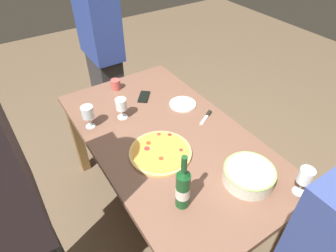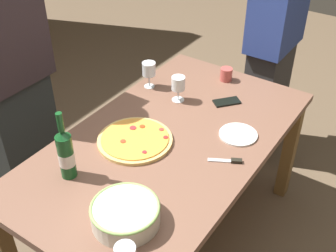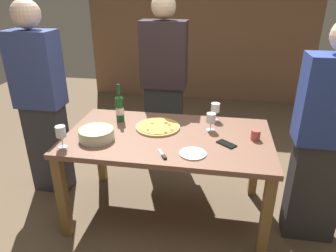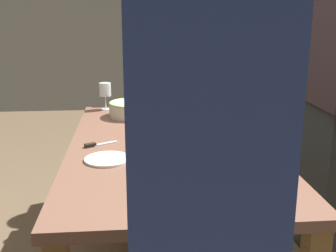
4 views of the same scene
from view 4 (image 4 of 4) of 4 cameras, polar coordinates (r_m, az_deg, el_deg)
name	(u,v)px [view 4 (image 4 of 4)]	position (r m, az deg, el deg)	size (l,w,h in m)	color
dining_table	(168,161)	(2.01, 0.00, -4.76)	(1.60, 0.90, 0.75)	brown
pizza	(191,133)	(2.09, 3.06, -0.99)	(0.36, 0.36, 0.03)	#E3BA68
serving_bowl	(132,108)	(2.46, -4.78, 2.36)	(0.27, 0.27, 0.09)	beige
wine_bottle	(199,97)	(2.41, 4.10, 3.92)	(0.07, 0.07, 0.33)	#14491F
wine_glass_near_pizza	(271,140)	(1.69, 13.66, -1.89)	(0.08, 0.08, 0.15)	white
wine_glass_by_bottle	(105,91)	(2.64, -8.40, 4.66)	(0.07, 0.07, 0.17)	white
wine_glass_far_left	(215,141)	(1.66, 6.26, -2.02)	(0.07, 0.07, 0.14)	white
cup_amber	(199,194)	(1.35, 4.21, -9.05)	(0.07, 0.07, 0.08)	#B74C47
side_plate	(107,159)	(1.76, -8.09, -4.41)	(0.19, 0.19, 0.01)	silver
cell_phone	(156,179)	(1.55, -1.56, -7.11)	(0.07, 0.14, 0.01)	black
pizza_knife	(97,144)	(1.96, -9.51, -2.45)	(0.10, 0.15, 0.02)	silver
person_guest_right	(180,75)	(3.10, 1.63, 6.77)	(0.40, 0.24, 1.74)	#33333B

